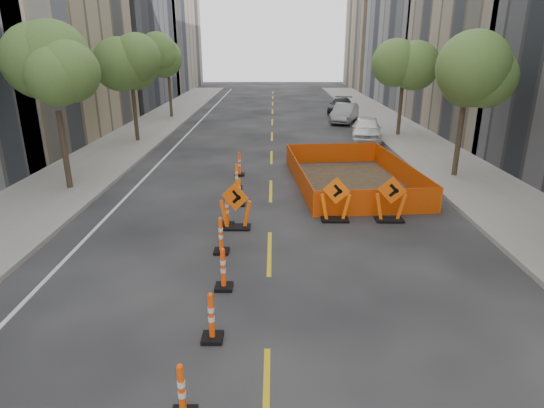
{
  "coord_description": "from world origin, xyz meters",
  "views": [
    {
      "loc": [
        0.12,
        -8.13,
        5.76
      ],
      "look_at": [
        0.07,
        5.18,
        1.1
      ],
      "focal_mm": 30.0,
      "sensor_mm": 36.0,
      "label": 1
    }
  ],
  "objects_px": {
    "channelizer_3": "(223,268)",
    "chevron_sign_center": "(336,199)",
    "channelizer_8": "(239,164)",
    "chevron_sign_left": "(235,206)",
    "parked_car_far": "(340,106)",
    "parked_car_mid": "(345,113)",
    "channelizer_6": "(239,192)",
    "channelizer_1": "(182,392)",
    "chevron_sign_right": "(391,199)",
    "parked_car_near": "(367,129)",
    "channelizer_7": "(237,176)",
    "channelizer_4": "(221,235)",
    "channelizer_2": "(211,317)",
    "channelizer_5": "(227,210)"
  },
  "relations": [
    {
      "from": "channelizer_2",
      "to": "channelizer_3",
      "type": "relative_size",
      "value": 0.98
    },
    {
      "from": "chevron_sign_center",
      "to": "parked_car_far",
      "type": "relative_size",
      "value": 0.35
    },
    {
      "from": "channelizer_7",
      "to": "chevron_sign_right",
      "type": "height_order",
      "value": "chevron_sign_right"
    },
    {
      "from": "channelizer_7",
      "to": "chevron_sign_left",
      "type": "bearing_deg",
      "value": -85.96
    },
    {
      "from": "channelizer_7",
      "to": "chevron_sign_right",
      "type": "xyz_separation_m",
      "value": [
        5.57,
        -3.7,
        0.25
      ]
    },
    {
      "from": "channelizer_2",
      "to": "chevron_sign_right",
      "type": "distance_m",
      "value": 8.57
    },
    {
      "from": "parked_car_near",
      "to": "channelizer_7",
      "type": "bearing_deg",
      "value": -115.82
    },
    {
      "from": "channelizer_4",
      "to": "chevron_sign_left",
      "type": "relative_size",
      "value": 0.7
    },
    {
      "from": "channelizer_5",
      "to": "channelizer_6",
      "type": "height_order",
      "value": "channelizer_5"
    },
    {
      "from": "channelizer_2",
      "to": "chevron_sign_center",
      "type": "relative_size",
      "value": 0.7
    },
    {
      "from": "channelizer_1",
      "to": "chevron_sign_right",
      "type": "distance_m",
      "value": 10.4
    },
    {
      "from": "channelizer_1",
      "to": "parked_car_far",
      "type": "bearing_deg",
      "value": 78.12
    },
    {
      "from": "channelizer_6",
      "to": "chevron_sign_center",
      "type": "bearing_deg",
      "value": -25.14
    },
    {
      "from": "channelizer_2",
      "to": "parked_car_far",
      "type": "xyz_separation_m",
      "value": [
        7.21,
        33.15,
        0.11
      ]
    },
    {
      "from": "chevron_sign_center",
      "to": "parked_car_mid",
      "type": "xyz_separation_m",
      "value": [
        3.44,
        21.31,
        -0.06
      ]
    },
    {
      "from": "channelizer_1",
      "to": "channelizer_3",
      "type": "relative_size",
      "value": 0.95
    },
    {
      "from": "chevron_sign_right",
      "to": "parked_car_far",
      "type": "relative_size",
      "value": 0.35
    },
    {
      "from": "channelizer_5",
      "to": "channelizer_7",
      "type": "xyz_separation_m",
      "value": [
        -0.01,
        4.18,
        -0.0
      ]
    },
    {
      "from": "channelizer_4",
      "to": "parked_car_mid",
      "type": "distance_m",
      "value": 24.92
    },
    {
      "from": "chevron_sign_left",
      "to": "parked_car_far",
      "type": "height_order",
      "value": "chevron_sign_left"
    },
    {
      "from": "chevron_sign_center",
      "to": "parked_car_near",
      "type": "distance_m",
      "value": 14.45
    },
    {
      "from": "channelizer_4",
      "to": "parked_car_near",
      "type": "distance_m",
      "value": 18.12
    },
    {
      "from": "channelizer_7",
      "to": "chevron_sign_left",
      "type": "height_order",
      "value": "chevron_sign_left"
    },
    {
      "from": "channelizer_3",
      "to": "channelizer_1",
      "type": "bearing_deg",
      "value": -93.05
    },
    {
      "from": "parked_car_near",
      "to": "parked_car_far",
      "type": "distance_m",
      "value": 12.44
    },
    {
      "from": "chevron_sign_left",
      "to": "chevron_sign_right",
      "type": "relative_size",
      "value": 0.99
    },
    {
      "from": "channelizer_6",
      "to": "parked_car_far",
      "type": "bearing_deg",
      "value": 73.71
    },
    {
      "from": "channelizer_1",
      "to": "chevron_sign_center",
      "type": "height_order",
      "value": "chevron_sign_center"
    },
    {
      "from": "channelizer_1",
      "to": "chevron_sign_center",
      "type": "relative_size",
      "value": 0.67
    },
    {
      "from": "channelizer_3",
      "to": "channelizer_7",
      "type": "height_order",
      "value": "channelizer_3"
    },
    {
      "from": "channelizer_7",
      "to": "channelizer_1",
      "type": "bearing_deg",
      "value": -89.57
    },
    {
      "from": "channelizer_1",
      "to": "parked_car_mid",
      "type": "relative_size",
      "value": 0.24
    },
    {
      "from": "channelizer_8",
      "to": "chevron_sign_left",
      "type": "bearing_deg",
      "value": -87.0
    },
    {
      "from": "channelizer_4",
      "to": "chevron_sign_center",
      "type": "bearing_deg",
      "value": 35.18
    },
    {
      "from": "channelizer_7",
      "to": "parked_car_near",
      "type": "bearing_deg",
      "value": 54.1
    },
    {
      "from": "channelizer_6",
      "to": "channelizer_7",
      "type": "xyz_separation_m",
      "value": [
        -0.27,
        2.09,
        0.02
      ]
    },
    {
      "from": "chevron_sign_left",
      "to": "parked_car_mid",
      "type": "relative_size",
      "value": 0.36
    },
    {
      "from": "channelizer_3",
      "to": "chevron_sign_center",
      "type": "bearing_deg",
      "value": 54.2
    },
    {
      "from": "channelizer_8",
      "to": "channelizer_1",
      "type": "bearing_deg",
      "value": -89.51
    },
    {
      "from": "channelizer_8",
      "to": "parked_car_far",
      "type": "height_order",
      "value": "parked_car_far"
    },
    {
      "from": "channelizer_4",
      "to": "parked_car_near",
      "type": "bearing_deg",
      "value": 65.88
    },
    {
      "from": "channelizer_4",
      "to": "chevron_sign_right",
      "type": "bearing_deg",
      "value": 24.88
    },
    {
      "from": "channelizer_8",
      "to": "parked_car_mid",
      "type": "xyz_separation_m",
      "value": [
        7.15,
        15.53,
        0.17
      ]
    },
    {
      "from": "channelizer_2",
      "to": "chevron_sign_center",
      "type": "bearing_deg",
      "value": 63.38
    },
    {
      "from": "channelizer_3",
      "to": "parked_car_mid",
      "type": "bearing_deg",
      "value": 75.32
    },
    {
      "from": "channelizer_4",
      "to": "channelizer_6",
      "type": "height_order",
      "value": "channelizer_4"
    },
    {
      "from": "channelizer_3",
      "to": "parked_car_mid",
      "type": "distance_m",
      "value": 26.85
    },
    {
      "from": "channelizer_6",
      "to": "parked_car_far",
      "type": "xyz_separation_m",
      "value": [
        7.24,
        24.79,
        0.13
      ]
    },
    {
      "from": "chevron_sign_center",
      "to": "parked_car_far",
      "type": "height_order",
      "value": "chevron_sign_center"
    },
    {
      "from": "channelizer_3",
      "to": "chevron_sign_center",
      "type": "xyz_separation_m",
      "value": [
        3.37,
        4.67,
        0.23
      ]
    }
  ]
}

